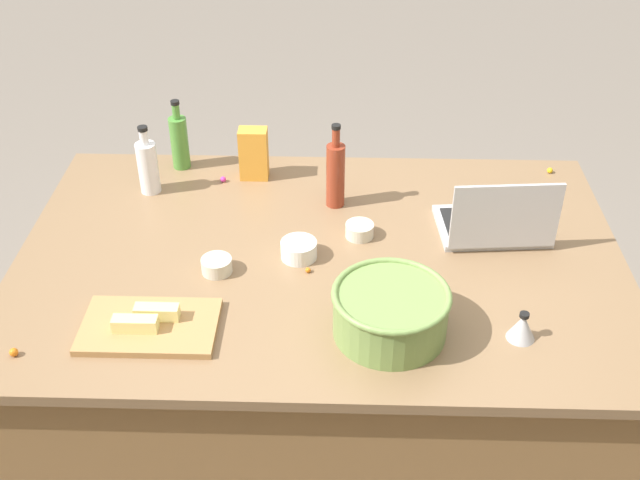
# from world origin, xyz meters

# --- Properties ---
(ground_plane) EXTENTS (12.00, 12.00, 0.00)m
(ground_plane) POSITION_xyz_m (0.00, 0.00, 0.00)
(ground_plane) COLOR slate
(island_counter) EXTENTS (1.70, 1.12, 0.90)m
(island_counter) POSITION_xyz_m (0.00, 0.00, 0.45)
(island_counter) COLOR olive
(island_counter) RESTS_ON ground
(laptop) EXTENTS (0.33, 0.25, 0.22)m
(laptop) POSITION_xyz_m (-0.50, -0.11, 0.95)
(laptop) COLOR #B7B7BC
(laptop) RESTS_ON island_counter
(mixing_bowl_large) EXTENTS (0.29, 0.29, 0.13)m
(mixing_bowl_large) POSITION_xyz_m (-0.18, 0.32, 0.97)
(mixing_bowl_large) COLOR #72934C
(mixing_bowl_large) RESTS_ON island_counter
(bottle_vinegar) EXTENTS (0.06, 0.06, 0.22)m
(bottle_vinegar) POSITION_xyz_m (0.54, -0.33, 0.99)
(bottle_vinegar) COLOR white
(bottle_vinegar) RESTS_ON island_counter
(bottle_soy) EXTENTS (0.06, 0.06, 0.27)m
(bottle_soy) POSITION_xyz_m (-0.04, -0.26, 1.01)
(bottle_soy) COLOR maroon
(bottle_soy) RESTS_ON island_counter
(bottle_olive) EXTENTS (0.06, 0.06, 0.24)m
(bottle_olive) POSITION_xyz_m (0.47, -0.48, 1.00)
(bottle_olive) COLOR #4C8C38
(bottle_olive) RESTS_ON island_counter
(cutting_board) EXTENTS (0.33, 0.21, 0.02)m
(cutting_board) POSITION_xyz_m (0.41, 0.32, 0.91)
(cutting_board) COLOR #AD7F4C
(cutting_board) RESTS_ON island_counter
(butter_stick_left) EXTENTS (0.11, 0.04, 0.04)m
(butter_stick_left) POSITION_xyz_m (0.39, 0.30, 0.94)
(butter_stick_left) COLOR #F4E58C
(butter_stick_left) RESTS_ON cutting_board
(butter_stick_right) EXTENTS (0.11, 0.04, 0.04)m
(butter_stick_right) POSITION_xyz_m (0.44, 0.35, 0.94)
(butter_stick_right) COLOR #F4E58C
(butter_stick_right) RESTS_ON cutting_board
(ramekin_small) EXTENTS (0.08, 0.08, 0.04)m
(ramekin_small) POSITION_xyz_m (-0.11, -0.09, 0.92)
(ramekin_small) COLOR beige
(ramekin_small) RESTS_ON island_counter
(ramekin_medium) EXTENTS (0.10, 0.10, 0.05)m
(ramekin_medium) POSITION_xyz_m (0.06, 0.01, 0.93)
(ramekin_medium) COLOR white
(ramekin_medium) RESTS_ON island_counter
(ramekin_wide) EXTENTS (0.08, 0.08, 0.04)m
(ramekin_wide) POSITION_xyz_m (0.28, 0.09, 0.92)
(ramekin_wide) COLOR beige
(ramekin_wide) RESTS_ON island_counter
(kitchen_timer) EXTENTS (0.07, 0.07, 0.08)m
(kitchen_timer) POSITION_xyz_m (-0.50, 0.33, 0.94)
(kitchen_timer) COLOR #B2B2B7
(kitchen_timer) RESTS_ON island_counter
(candy_bag) EXTENTS (0.09, 0.06, 0.17)m
(candy_bag) POSITION_xyz_m (0.22, -0.42, 0.99)
(candy_bag) COLOR gold
(candy_bag) RESTS_ON island_counter
(candy_0) EXTENTS (0.02, 0.02, 0.02)m
(candy_0) POSITION_xyz_m (-0.74, -0.48, 0.91)
(candy_0) COLOR yellow
(candy_0) RESTS_ON island_counter
(candy_1) EXTENTS (0.01, 0.01, 0.01)m
(candy_1) POSITION_xyz_m (0.03, 0.08, 0.91)
(candy_1) COLOR orange
(candy_1) RESTS_ON island_counter
(candy_2) EXTENTS (0.02, 0.02, 0.02)m
(candy_2) POSITION_xyz_m (-0.54, -0.15, 0.91)
(candy_2) COLOR red
(candy_2) RESTS_ON island_counter
(candy_3) EXTENTS (0.02, 0.02, 0.02)m
(candy_3) POSITION_xyz_m (0.32, -0.39, 0.91)
(candy_3) COLOR #CC3399
(candy_3) RESTS_ON island_counter
(candy_4) EXTENTS (0.02, 0.02, 0.02)m
(candy_4) POSITION_xyz_m (0.71, 0.43, 0.91)
(candy_4) COLOR orange
(candy_4) RESTS_ON island_counter
(candy_5) EXTENTS (0.01, 0.01, 0.01)m
(candy_5) POSITION_xyz_m (-0.13, 0.11, 0.91)
(candy_5) COLOR orange
(candy_5) RESTS_ON island_counter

